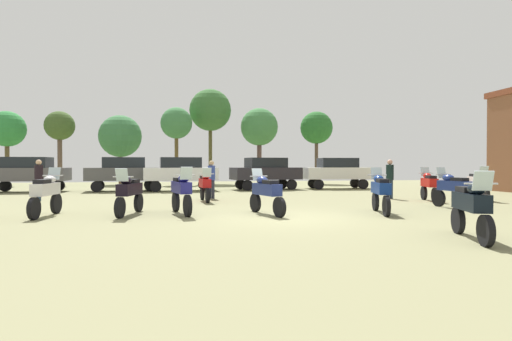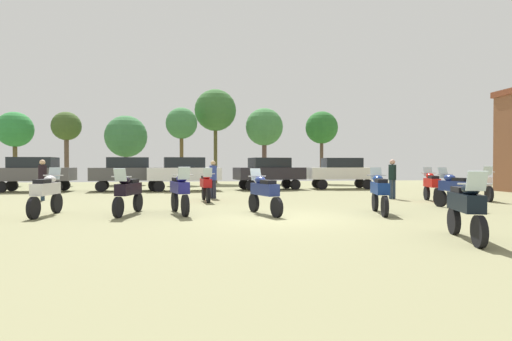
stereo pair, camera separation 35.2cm
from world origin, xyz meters
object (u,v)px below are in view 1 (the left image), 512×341
at_px(motorcycle_2, 130,192).
at_px(tree_8, 120,136).
at_px(tree_3, 60,127).
at_px(motorcycle_11, 205,185).
at_px(tree_5, 210,111).
at_px(motorcycle_12, 471,206).
at_px(motorcycle_9, 46,192).
at_px(person_1, 211,176).
at_px(tree_1, 176,124).
at_px(tree_4, 316,128).
at_px(car_4, 266,171).
at_px(tree_6, 259,128).
at_px(car_2, 337,171).
at_px(motorcycle_6, 181,191).
at_px(person_3, 390,176).
at_px(tree_2, 7,129).
at_px(motorcycle_3, 266,192).
at_px(motorcycle_8, 429,185).
at_px(car_1, 124,171).
at_px(car_5, 28,172).
at_px(car_3, 180,171).
at_px(motorcycle_7, 478,183).
at_px(motorcycle_10, 454,188).
at_px(motorcycle_1, 380,191).
at_px(person_2, 39,177).

height_order(motorcycle_2, tree_8, tree_8).
xyz_separation_m(motorcycle_2, tree_3, (-8.19, 19.80, 3.75)).
bearing_deg(motorcycle_11, tree_5, -99.94).
bearing_deg(tree_8, motorcycle_12, -65.94).
distance_m(motorcycle_9, tree_3, 20.93).
bearing_deg(person_1, tree_1, -45.79).
relative_size(tree_4, tree_5, 0.76).
bearing_deg(car_4, tree_6, -17.60).
bearing_deg(car_2, motorcycle_6, 143.53).
height_order(motorcycle_12, tree_6, tree_6).
bearing_deg(person_3, tree_2, 140.45).
distance_m(motorcycle_3, car_4, 12.65).
xyz_separation_m(motorcycle_3, tree_8, (-8.04, 20.89, 3.12)).
distance_m(motorcycle_8, tree_6, 18.84).
relative_size(car_1, tree_3, 0.79).
xyz_separation_m(tree_6, tree_8, (-11.32, -0.36, -0.90)).
distance_m(motorcycle_12, car_2, 17.82).
bearing_deg(car_4, tree_4, -47.42).
distance_m(car_1, car_5, 5.32).
bearing_deg(car_3, tree_1, -2.68).
relative_size(motorcycle_2, motorcycle_7, 1.00).
xyz_separation_m(motorcycle_2, person_3, (10.89, 4.30, 0.34)).
relative_size(tree_6, tree_8, 1.16).
xyz_separation_m(car_2, tree_3, (-19.45, 7.72, 3.29)).
bearing_deg(motorcycle_3, tree_2, 110.70).
xyz_separation_m(motorcycle_9, car_4, (8.91, 11.89, 0.44)).
relative_size(motorcycle_7, tree_1, 0.36).
xyz_separation_m(motorcycle_6, motorcycle_9, (-4.03, 0.07, -0.01)).
height_order(motorcycle_3, tree_5, tree_5).
relative_size(motorcycle_10, car_3, 0.50).
bearing_deg(tree_5, person_1, -92.19).
height_order(motorcycle_8, car_2, car_2).
height_order(motorcycle_9, motorcycle_12, motorcycle_9).
bearing_deg(motorcycle_1, car_2, 89.44).
xyz_separation_m(car_5, tree_3, (-0.75, 8.02, 3.29)).
relative_size(motorcycle_2, person_2, 1.24).
xyz_separation_m(tree_4, tree_5, (-8.85, 1.68, 1.53)).
xyz_separation_m(motorcycle_8, car_5, (-19.36, 8.93, 0.46)).
bearing_deg(motorcycle_8, tree_3, 154.82).
bearing_deg(motorcycle_10, motorcycle_1, -170.31).
distance_m(motorcycle_12, car_4, 17.33).
bearing_deg(car_5, tree_2, 27.75).
xyz_separation_m(motorcycle_9, motorcycle_11, (4.88, 4.24, -0.02)).
xyz_separation_m(motorcycle_11, car_2, (8.81, 7.81, 0.46)).
height_order(person_1, person_2, person_2).
relative_size(tree_1, tree_5, 0.77).
bearing_deg(car_3, tree_3, 41.69).
bearing_deg(tree_2, person_3, -34.05).
relative_size(motorcycle_1, motorcycle_6, 1.03).
distance_m(motorcycle_7, motorcycle_11, 12.01).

